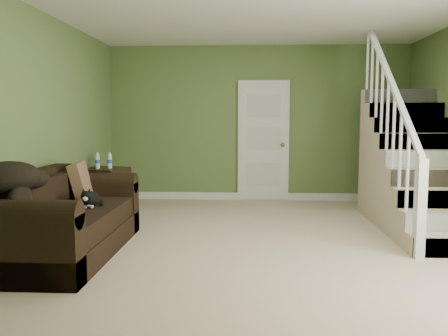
# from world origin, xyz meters

# --- Properties ---
(floor) EXTENTS (5.00, 5.50, 0.01)m
(floor) POSITION_xyz_m (0.00, 0.00, 0.00)
(floor) COLOR tan
(floor) RESTS_ON ground
(ceiling) EXTENTS (5.00, 5.50, 0.01)m
(ceiling) POSITION_xyz_m (0.00, 0.00, 2.60)
(ceiling) COLOR white
(ceiling) RESTS_ON wall_back
(wall_back) EXTENTS (5.00, 0.04, 2.60)m
(wall_back) POSITION_xyz_m (0.00, 2.75, 1.30)
(wall_back) COLOR #5E763F
(wall_back) RESTS_ON floor
(wall_front) EXTENTS (5.00, 0.04, 2.60)m
(wall_front) POSITION_xyz_m (0.00, -2.75, 1.30)
(wall_front) COLOR #5E763F
(wall_front) RESTS_ON floor
(wall_left) EXTENTS (0.04, 5.50, 2.60)m
(wall_left) POSITION_xyz_m (-2.50, 0.00, 1.30)
(wall_left) COLOR #5E763F
(wall_left) RESTS_ON floor
(baseboard_back) EXTENTS (5.00, 0.04, 0.12)m
(baseboard_back) POSITION_xyz_m (0.00, 2.72, 0.06)
(baseboard_back) COLOR white
(baseboard_back) RESTS_ON floor
(baseboard_left) EXTENTS (0.04, 5.50, 0.12)m
(baseboard_left) POSITION_xyz_m (-2.47, 0.00, 0.06)
(baseboard_left) COLOR white
(baseboard_left) RESTS_ON floor
(door) EXTENTS (0.86, 0.12, 2.02)m
(door) POSITION_xyz_m (0.10, 2.71, 1.01)
(door) COLOR white
(door) RESTS_ON floor
(staircase) EXTENTS (1.00, 2.51, 2.82)m
(staircase) POSITION_xyz_m (1.99, 0.97, 0.64)
(staircase) COLOR tan
(staircase) RESTS_ON floor
(sofa) EXTENTS (0.93, 2.16, 0.85)m
(sofa) POSITION_xyz_m (-2.02, -0.65, 0.33)
(sofa) COLOR black
(sofa) RESTS_ON floor
(side_table) EXTENTS (0.68, 0.68, 0.89)m
(side_table) POSITION_xyz_m (-2.25, 1.48, 0.34)
(side_table) COLOR black
(side_table) RESTS_ON floor
(cat) EXTENTS (0.22, 0.45, 0.22)m
(cat) POSITION_xyz_m (-1.80, -0.49, 0.55)
(cat) COLOR black
(cat) RESTS_ON sofa
(banana) EXTENTS (0.06, 0.20, 0.06)m
(banana) POSITION_xyz_m (-1.77, -1.16, 0.49)
(banana) COLOR gold
(banana) RESTS_ON sofa
(throw_pillow) EXTENTS (0.30, 0.50, 0.49)m
(throw_pillow) POSITION_xyz_m (-2.06, -0.03, 0.65)
(throw_pillow) COLOR #442B1B
(throw_pillow) RESTS_ON sofa
(throw_blanket) EXTENTS (0.60, 0.73, 0.27)m
(throw_blanket) POSITION_xyz_m (-2.22, -1.35, 0.88)
(throw_blanket) COLOR black
(throw_blanket) RESTS_ON sofa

